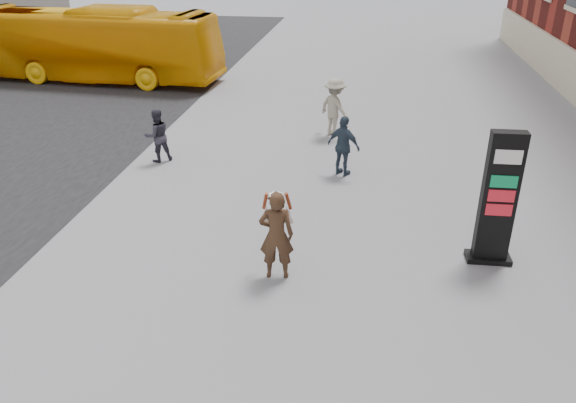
# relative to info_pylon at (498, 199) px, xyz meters

# --- Properties ---
(ground) EXTENTS (100.00, 100.00, 0.00)m
(ground) POSITION_rel_info_pylon_xyz_m (-4.20, -1.38, -1.36)
(ground) COLOR #9E9EA3
(info_pylon) EXTENTS (0.89, 0.46, 2.73)m
(info_pylon) POSITION_rel_info_pylon_xyz_m (0.00, 0.00, 0.00)
(info_pylon) COLOR black
(info_pylon) RESTS_ON ground
(woman) EXTENTS (0.73, 0.67, 1.80)m
(woman) POSITION_rel_info_pylon_xyz_m (-4.14, -1.17, -0.44)
(woman) COLOR #3E2A18
(woman) RESTS_ON ground
(bus) EXTENTS (11.31, 3.40, 3.11)m
(bus) POSITION_rel_info_pylon_xyz_m (-14.50, 13.05, 0.19)
(bus) COLOR #E69C08
(bus) RESTS_ON road
(pedestrian_a) EXTENTS (0.94, 0.91, 1.52)m
(pedestrian_a) POSITION_rel_info_pylon_xyz_m (-8.46, 4.24, -0.60)
(pedestrian_a) COLOR #2C2934
(pedestrian_a) RESTS_ON ground
(pedestrian_b) EXTENTS (1.35, 1.32, 1.86)m
(pedestrian_b) POSITION_rel_info_pylon_xyz_m (-3.63, 7.18, -0.44)
(pedestrian_b) COLOR gray
(pedestrian_b) RESTS_ON ground
(pedestrian_c) EXTENTS (1.04, 0.80, 1.64)m
(pedestrian_c) POSITION_rel_info_pylon_xyz_m (-3.17, 3.98, -0.54)
(pedestrian_c) COLOR #2D3C4B
(pedestrian_c) RESTS_ON ground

